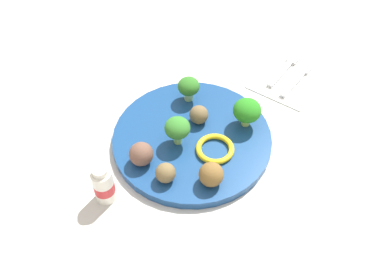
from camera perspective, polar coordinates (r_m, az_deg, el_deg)
ground_plane at (r=0.76m, az=0.00°, el=-1.82°), size 4.00×4.00×0.00m
plate at (r=0.75m, az=0.00°, el=-1.43°), size 0.28×0.28×0.02m
broccoli_floret_back_left at (r=0.79m, az=-0.45°, el=5.52°), size 0.04×0.04×0.05m
broccoli_floret_back_right at (r=0.71m, az=-1.97°, el=-0.06°), size 0.04×0.04×0.05m
broccoli_floret_far_rim at (r=0.75m, az=7.40°, el=2.31°), size 0.05×0.05×0.05m
meatball_far_rim at (r=0.67m, az=2.59°, el=-6.25°), size 0.04×0.04×0.04m
meatball_center at (r=0.68m, az=-3.57°, el=-6.04°), size 0.03×0.03×0.03m
meatball_front_right at (r=0.70m, az=-6.83°, el=-3.50°), size 0.04×0.04×0.04m
meatball_mid_left at (r=0.76m, az=0.92°, el=1.79°), size 0.03×0.03×0.03m
pepper_ring_mid_right at (r=0.72m, az=3.19°, el=-2.73°), size 0.09×0.09×0.01m
napkin at (r=0.90m, az=13.13°, el=6.95°), size 0.18×0.14×0.01m
fork at (r=0.91m, az=12.39°, el=7.89°), size 0.12×0.03×0.01m
knife at (r=0.90m, az=14.42°, el=6.96°), size 0.15×0.02×0.01m
yogurt_bottle at (r=0.67m, az=-11.78°, el=-7.51°), size 0.03×0.03×0.07m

